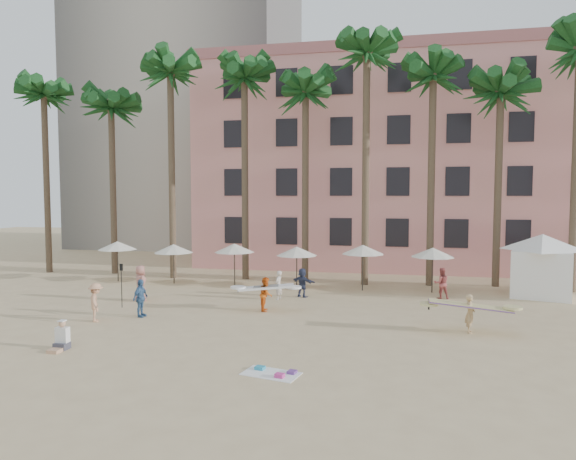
# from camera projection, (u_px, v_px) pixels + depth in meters

# --- Properties ---
(ground) EXTENTS (120.00, 120.00, 0.00)m
(ground) POSITION_uv_depth(u_px,v_px,m) (260.00, 349.00, 18.96)
(ground) COLOR #D1B789
(ground) RESTS_ON ground
(pink_hotel) EXTENTS (35.00, 14.00, 16.00)m
(pink_hotel) POSITION_uv_depth(u_px,v_px,m) (422.00, 167.00, 42.37)
(pink_hotel) COLOR pink
(pink_hotel) RESTS_ON ground
(grey_tower) EXTENTS (22.00, 18.00, 50.00)m
(grey_tower) POSITION_uv_depth(u_px,v_px,m) (192.00, 24.00, 58.00)
(grey_tower) COLOR #A89E8E
(grey_tower) RESTS_ON ground
(palm_row) EXTENTS (44.40, 5.40, 16.30)m
(palm_row) POSITION_uv_depth(u_px,v_px,m) (328.00, 80.00, 32.60)
(palm_row) COLOR brown
(palm_row) RESTS_ON ground
(umbrella_row) EXTENTS (22.50, 2.70, 2.73)m
(umbrella_row) POSITION_uv_depth(u_px,v_px,m) (265.00, 249.00, 31.62)
(umbrella_row) COLOR #332B23
(umbrella_row) RESTS_ON ground
(cabana) EXTENTS (5.54, 5.54, 3.50)m
(cabana) POSITION_uv_depth(u_px,v_px,m) (542.00, 260.00, 28.58)
(cabana) COLOR white
(cabana) RESTS_ON ground
(beach_towel) EXTENTS (1.97, 1.37, 0.14)m
(beach_towel) POSITION_uv_depth(u_px,v_px,m) (273.00, 373.00, 16.32)
(beach_towel) COLOR white
(beach_towel) RESTS_ON ground
(carrier_yellow) EXTENTS (3.29, 0.75, 1.61)m
(carrier_yellow) POSITION_uv_depth(u_px,v_px,m) (470.00, 310.00, 21.12)
(carrier_yellow) COLOR tan
(carrier_yellow) RESTS_ON ground
(carrier_white) EXTENTS (2.83, 1.32, 1.65)m
(carrier_white) POSITION_uv_depth(u_px,v_px,m) (266.00, 293.00, 25.12)
(carrier_white) COLOR orange
(carrier_white) RESTS_ON ground
(beachgoers) EXTENTS (16.84, 9.46, 1.92)m
(beachgoers) POSITION_uv_depth(u_px,v_px,m) (230.00, 289.00, 26.25)
(beachgoers) COLOR tan
(beachgoers) RESTS_ON ground
(paddle) EXTENTS (0.18, 0.04, 2.23)m
(paddle) POSITION_uv_depth(u_px,v_px,m) (121.00, 280.00, 25.81)
(paddle) COLOR black
(paddle) RESTS_ON ground
(seated_man) EXTENTS (0.47, 0.83, 1.07)m
(seated_man) POSITION_uv_depth(u_px,v_px,m) (61.00, 340.00, 18.87)
(seated_man) COLOR #3F3F4C
(seated_man) RESTS_ON ground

